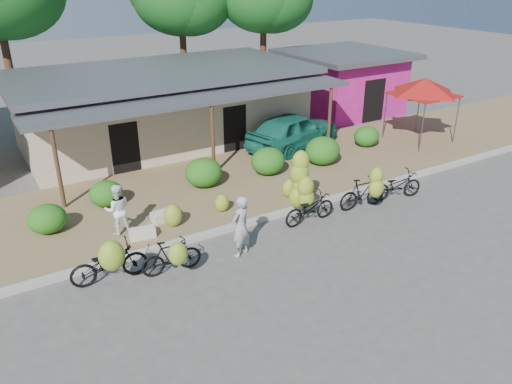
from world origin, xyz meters
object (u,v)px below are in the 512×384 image
Objects in this scene: sack_far at (142,233)px; bike_left at (172,256)px; bike_far_left at (109,262)px; vendor at (241,226)px; teal_van at (293,130)px; bystander at (118,210)px; bike_center at (305,195)px; sack_near at (165,215)px; bike_right at (365,191)px; red_canopy at (424,86)px; bike_far_right at (397,185)px.

bike_left is at bearing -87.50° from sack_far.
vendor is (3.53, -0.56, 0.29)m from bike_far_left.
bystander is at bearing 97.15° from teal_van.
bike_left is at bearing 97.79° from bike_center.
sack_near is (-3.92, 2.09, -0.59)m from bike_center.
bystander reaches higher than sack_far.
bike_center reaches higher than bike_right.
bike_far_left is 1.59m from bike_left.
sack_far is 3.11m from vendor.
red_canopy is 13.20m from sack_near.
teal_van is (-5.51, 2.15, -1.70)m from red_canopy.
vendor is at bearing -69.19° from sack_near.
bike_far_left is at bearing -31.17° from vendor.
bike_far_right is 2.68× the size of sack_far.
bike_far_left is 8.49m from bike_right.
teal_van is at bearing 14.06° from bike_far_right.
bystander reaches higher than bike_far_right.
vendor is (-4.95, -0.35, 0.23)m from bike_right.
red_canopy reaches higher than bike_right.
bike_far_right is 8.00m from sack_near.
sack_near is 1.13× the size of sack_far.
teal_van is (8.41, 4.22, 0.66)m from sack_far.
bike_far_left is at bearing 77.81° from bike_left.
bike_far_left is 2.20m from sack_far.
bystander is (-9.08, 2.37, 0.41)m from bike_far_right.
bike_left reaches higher than sack_near.
vendor reaches higher than sack_far.
bike_center is at bearing -158.99° from red_canopy.
red_canopy reaches higher than bike_center.
vendor reaches higher than bike_left.
bike_right is at bearing 104.77° from bike_far_right.
sack_near is at bearing -12.45° from bike_left.
bike_right is at bearing -150.27° from red_canopy.
teal_van is at bearing -144.98° from bystander.
sack_near reaches higher than sack_far.
sack_near is at bearing 100.34° from teal_van.
bike_far_right is at bearing -82.15° from bike_right.
bike_left is 4.90m from bike_center.
sack_far is at bearing 141.56° from bystander.
vendor is (1.11, -2.91, 0.64)m from sack_near.
bike_center is 3.71m from bike_far_right.
bike_right is 6.59m from sack_near.
teal_van is (3.49, 5.60, 0.05)m from bike_center.
bike_far_left is 0.90× the size of bike_center.
bike_center is at bearing 83.10° from bike_right.
bike_far_left is at bearing 91.43° from bike_center.
bystander reaches higher than bike_far_left.
bike_center reaches higher than teal_van.
teal_van is at bearing -156.63° from vendor.
vendor reaches higher than sack_near.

